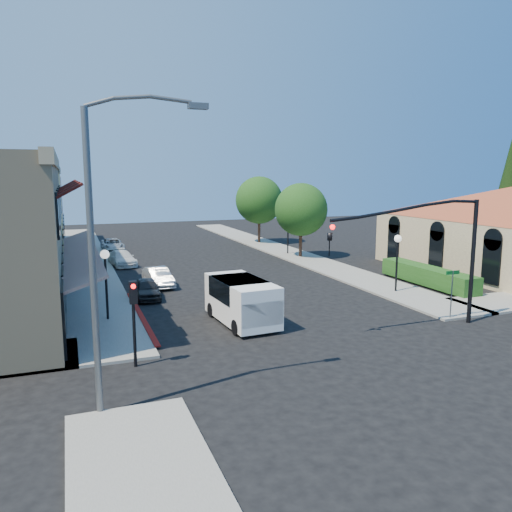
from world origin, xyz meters
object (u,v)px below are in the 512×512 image
object	(u,v)px
secondary_signal	(134,307)
street_name_sign	(452,286)
lamppost_right_far	(288,224)
white_van	(242,298)
lamppost_left_far	(91,235)
parked_car_d	(112,245)
parked_car_c	(122,258)
street_tree_a	(301,210)
cobra_streetlight	(104,241)
parked_car_b	(158,277)
parked_car_a	(147,289)
street_tree_b	(259,200)
signal_mast_arm	(438,242)
lamppost_right_near	(397,249)
conifer_far	(510,184)
lamppost_left_near	(105,267)

from	to	relation	value
secondary_signal	street_name_sign	world-z (taller)	secondary_signal
secondary_signal	lamppost_right_far	xyz separation A→B (m)	(16.50, 22.59, 0.42)
lamppost_right_far	white_van	xyz separation A→B (m)	(-10.92, -18.69, -1.49)
lamppost_left_far	parked_car_d	distance (m)	10.49
parked_car_d	parked_car_c	bearing A→B (deg)	-91.62
lamppost_left_far	white_van	world-z (taller)	lamppost_left_far
street_tree_a	cobra_streetlight	xyz separation A→B (m)	(-17.95, -24.00, 1.07)
cobra_streetlight	lamppost_right_far	bearing A→B (deg)	55.83
street_name_sign	parked_car_b	xyz separation A→B (m)	(-12.30, 12.76, -1.09)
lamppost_left_far	parked_car_a	xyz separation A→B (m)	(2.54, -10.00, -2.15)
white_van	parked_car_a	size ratio (longest dim) A/B	1.46
street_tree_b	parked_car_a	bearing A→B (deg)	-126.43
street_name_sign	parked_car_a	size ratio (longest dim) A/B	0.73
street_tree_a	white_van	xyz separation A→B (m)	(-11.22, -16.69, -2.95)
signal_mast_arm	parked_car_b	size ratio (longest dim) A/B	2.17
lamppost_right_near	parked_car_c	size ratio (longest dim) A/B	0.87
street_tree_b	lamppost_right_far	bearing A→B (deg)	-92.15
street_name_sign	street_tree_a	bearing A→B (deg)	86.24
white_van	signal_mast_arm	bearing A→B (deg)	-24.77
secondary_signal	cobra_streetlight	world-z (taller)	cobra_streetlight
signal_mast_arm	parked_car_b	bearing A→B (deg)	128.37
conifer_far	street_tree_b	xyz separation A→B (m)	(-19.20, 14.00, -1.82)
parked_car_d	street_name_sign	bearing A→B (deg)	-66.93
conifer_far	white_van	world-z (taller)	conifer_far
lamppost_right_far	parked_car_a	xyz separation A→B (m)	(-14.46, -12.00, -2.15)
signal_mast_arm	parked_car_b	xyz separation A→B (m)	(-10.66, 13.46, -3.48)
secondary_signal	street_tree_a	bearing A→B (deg)	50.79
street_tree_a	secondary_signal	size ratio (longest dim) A/B	1.95
street_name_sign	street_tree_b	bearing A→B (deg)	87.50
parked_car_b	parked_car_d	xyz separation A→B (m)	(-1.40, 17.04, -0.03)
conifer_far	parked_car_a	xyz separation A→B (m)	(-33.96, -6.00, -5.78)
conifer_far	street_tree_a	xyz separation A→B (m)	(-19.20, 4.00, -2.17)
parked_car_b	parked_car_c	size ratio (longest dim) A/B	0.90
lamppost_left_far	white_van	distance (m)	17.82
conifer_far	lamppost_right_near	bearing A→B (deg)	-152.85
street_name_sign	white_van	size ratio (longest dim) A/B	0.50
street_name_sign	white_van	world-z (taller)	street_name_sign
lamppost_right_far	parked_car_b	xyz separation A→B (m)	(-13.30, -9.04, -2.13)
lamppost_left_far	white_van	size ratio (longest dim) A/B	0.72
parked_car_c	parked_car_b	bearing A→B (deg)	-88.60
street_tree_a	parked_car_d	xyz separation A→B (m)	(-15.00, 10.00, -3.62)
white_van	parked_car_a	bearing A→B (deg)	117.92
signal_mast_arm	lamppost_right_far	distance (m)	22.70
street_tree_b	parked_car_d	bearing A→B (deg)	180.00
lamppost_left_near	white_van	size ratio (longest dim) A/B	0.72
conifer_far	parked_car_d	distance (m)	37.40
street_tree_b	street_name_sign	world-z (taller)	street_tree_b
street_tree_a	street_name_sign	bearing A→B (deg)	-93.76
lamppost_right_far	parked_car_a	distance (m)	18.91
conifer_far	parked_car_b	bearing A→B (deg)	-174.70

